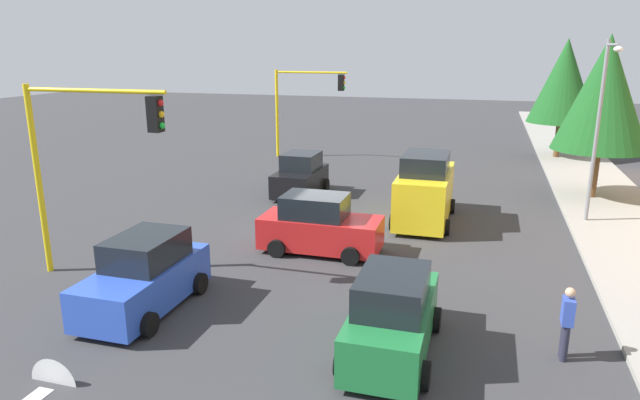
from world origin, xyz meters
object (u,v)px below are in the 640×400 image
traffic_signal_near_right (85,145)px  car_red (319,226)px  delivery_van_yellow (425,190)px  car_green (393,316)px  traffic_signal_far_right (305,96)px  tree_roadside_far (564,81)px  tree_roadside_mid (604,93)px  car_blue (145,276)px  car_black (300,176)px  pedestrian_crossing (567,321)px  street_lamp_curbside (601,114)px

traffic_signal_near_right → car_red: bearing=124.9°
delivery_van_yellow → car_green: bearing=2.4°
traffic_signal_far_right → delivery_van_yellow: size_ratio=1.13×
tree_roadside_far → tree_roadside_mid: 10.01m
car_blue → car_black: 12.50m
pedestrian_crossing → tree_roadside_far: bearing=174.7°
tree_roadside_mid → tree_roadside_far: bearing=-177.1°
tree_roadside_mid → car_blue: (15.40, -13.14, -3.89)m
traffic_signal_far_right → car_black: traffic_signal_far_right is taller
street_lamp_curbside → tree_roadside_mid: size_ratio=0.96×
traffic_signal_far_right → car_black: size_ratio=1.50×
traffic_signal_near_right → tree_roadside_far: 28.42m
traffic_signal_far_right → tree_roadside_mid: size_ratio=0.74×
pedestrian_crossing → car_red: bearing=-125.0°
tree_roadside_mid → car_blue: 20.62m
street_lamp_curbside → car_black: bearing=-96.9°
delivery_van_yellow → car_black: delivery_van_yellow is taller
traffic_signal_near_right → pedestrian_crossing: (0.99, 12.86, -3.12)m
traffic_signal_near_right → car_blue: traffic_signal_near_right is taller
traffic_signal_near_right → car_red: size_ratio=1.41×
pedestrian_crossing → tree_roadside_mid: bearing=169.3°
traffic_signal_far_right → pedestrian_crossing: size_ratio=3.19×
street_lamp_curbside → tree_roadside_far: (-14.39, 0.30, 0.43)m
car_black → pedestrian_crossing: 15.79m
street_lamp_curbside → car_green: bearing=-26.6°
traffic_signal_far_right → car_red: traffic_signal_far_right is taller
delivery_van_yellow → car_black: (-2.62, -6.04, -0.39)m
car_black → car_green: 14.44m
tree_roadside_far → delivery_van_yellow: 17.17m
tree_roadside_far → car_blue: 28.64m
street_lamp_curbside → pedestrian_crossing: size_ratio=4.12×
street_lamp_curbside → car_green: (11.42, -5.73, -3.45)m
traffic_signal_near_right → tree_roadside_mid: size_ratio=0.78×
pedestrian_crossing → car_black: bearing=-139.9°
traffic_signal_far_right → car_blue: traffic_signal_far_right is taller
car_blue → car_red: size_ratio=1.01×
tree_roadside_mid → car_red: size_ratio=1.81×
tree_roadside_mid → car_green: size_ratio=1.80×
car_green → traffic_signal_near_right: bearing=-101.2°
street_lamp_curbside → pedestrian_crossing: (10.60, -2.04, -3.44)m
car_red → car_green: bearing=30.6°
traffic_signal_near_right → car_blue: 4.29m
car_red → pedestrian_crossing: (4.99, 7.13, 0.01)m
traffic_signal_near_right → tree_roadside_mid: 21.05m
car_red → delivery_van_yellow: bearing=146.1°
car_black → pedestrian_crossing: car_black is taller
delivery_van_yellow → car_green: delivery_van_yellow is taller
street_lamp_curbside → car_red: (5.61, -9.16, -3.45)m
tree_roadside_mid → pedestrian_crossing: size_ratio=4.30×
tree_roadside_mid → street_lamp_curbside: bearing=-10.3°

